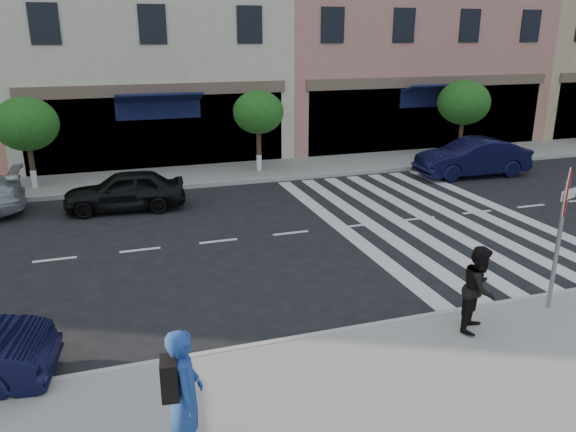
# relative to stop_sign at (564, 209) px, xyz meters

# --- Properties ---
(ground) EXTENTS (120.00, 120.00, 0.00)m
(ground) POSITION_rel_stop_sign_xyz_m (-5.27, 1.96, -2.14)
(ground) COLOR black
(ground) RESTS_ON ground
(sidewalk_near) EXTENTS (60.00, 4.50, 0.15)m
(sidewalk_near) POSITION_rel_stop_sign_xyz_m (-5.27, -1.79, -2.07)
(sidewalk_near) COLOR gray
(sidewalk_near) RESTS_ON ground
(sidewalk_far) EXTENTS (60.00, 3.00, 0.15)m
(sidewalk_far) POSITION_rel_stop_sign_xyz_m (-5.27, 12.96, -2.07)
(sidewalk_far) COLOR gray
(sidewalk_far) RESTS_ON ground
(building_centre) EXTENTS (11.00, 9.00, 11.00)m
(building_centre) POSITION_rel_stop_sign_xyz_m (-5.77, 18.96, 3.36)
(building_centre) COLOR beige
(building_centre) RESTS_ON ground
(building_east_mid) EXTENTS (13.00, 9.00, 13.00)m
(building_east_mid) POSITION_rel_stop_sign_xyz_m (6.23, 18.96, 4.36)
(building_east_mid) COLOR tan
(building_east_mid) RESTS_ON ground
(street_tree_wb) EXTENTS (2.10, 2.10, 3.06)m
(street_tree_wb) POSITION_rel_stop_sign_xyz_m (-10.27, 12.76, 0.16)
(street_tree_wb) COLOR #473323
(street_tree_wb) RESTS_ON sidewalk_far
(street_tree_c) EXTENTS (1.90, 1.90, 3.04)m
(street_tree_c) POSITION_rel_stop_sign_xyz_m (-2.27, 12.76, 0.21)
(street_tree_c) COLOR #473323
(street_tree_c) RESTS_ON sidewalk_far
(street_tree_ea) EXTENTS (2.20, 2.20, 3.19)m
(street_tree_ea) POSITION_rel_stop_sign_xyz_m (6.73, 12.76, 0.25)
(street_tree_ea) COLOR #473323
(street_tree_ea) RESTS_ON sidewalk_far
(stop_sign) EXTENTS (0.93, 0.37, 2.77)m
(stop_sign) POSITION_rel_stop_sign_xyz_m (0.00, 0.00, 0.00)
(stop_sign) COLOR gray
(stop_sign) RESTS_ON sidewalk_near
(photographer) EXTENTS (0.50, 0.69, 1.77)m
(photographer) POSITION_rel_stop_sign_xyz_m (-7.23, -1.83, -1.11)
(photographer) COLOR #204395
(photographer) RESTS_ON sidewalk_near
(walker) EXTENTS (0.97, 0.95, 1.57)m
(walker) POSITION_rel_stop_sign_xyz_m (-1.86, -0.25, -1.21)
(walker) COLOR black
(walker) RESTS_ON sidewalk_near
(car_far_mid) EXTENTS (3.72, 1.75, 1.23)m
(car_far_mid) POSITION_rel_stop_sign_xyz_m (-7.41, 9.57, -1.53)
(car_far_mid) COLOR black
(car_far_mid) RESTS_ON ground
(car_far_right) EXTENTS (4.36, 1.70, 1.42)m
(car_far_right) POSITION_rel_stop_sign_xyz_m (5.32, 9.92, -1.44)
(car_far_right) COLOR black
(car_far_right) RESTS_ON ground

